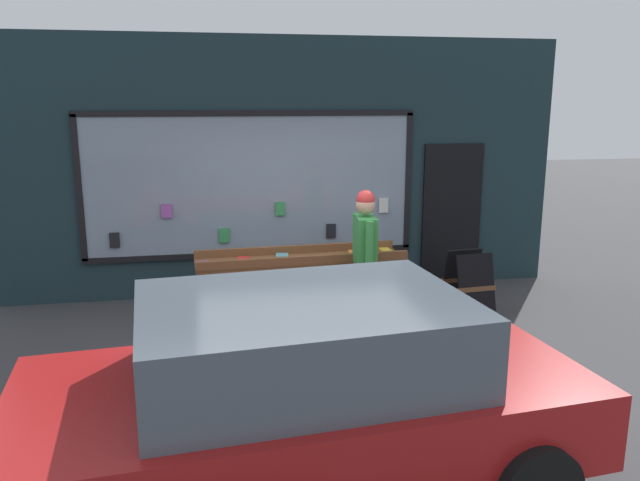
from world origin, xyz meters
The scene contains 7 objects.
ground_plane centered at (0.00, 0.00, 0.00)m, with size 40.00×40.00×0.00m, color #38383A.
shopfront_facade centered at (0.00, 2.39, 1.77)m, with size 7.91×0.29×3.58m.
display_table_main centered at (0.00, 0.99, 0.74)m, with size 2.57×0.73×0.92m.
person_browsing centered at (0.68, 0.50, 1.01)m, with size 0.26×0.67×1.72m.
small_dog centered at (1.15, 0.31, 0.32)m, with size 0.28×0.59×0.46m.
sandwich_board_sign centered at (2.11, 0.78, 0.44)m, with size 0.56×0.73×0.86m.
parked_car centered at (-0.48, -2.35, 0.74)m, with size 4.10×2.24×1.41m.
Camera 1 is at (-1.11, -6.33, 2.73)m, focal length 35.00 mm.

